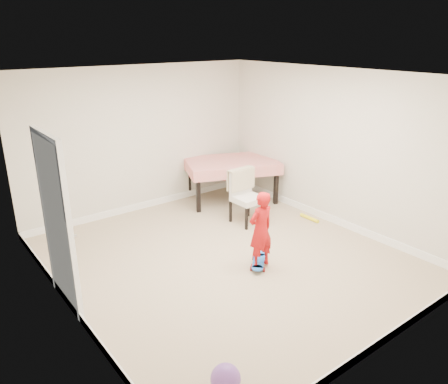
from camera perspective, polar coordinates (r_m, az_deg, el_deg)
ground at (r=6.45m, az=0.38°, el=-8.64°), size 5.00×5.00×0.00m
ceiling at (r=5.68m, az=0.44°, el=14.86°), size 4.50×5.00×0.04m
wall_back at (r=7.97m, az=-10.68°, el=6.68°), size 4.50×0.04×2.60m
wall_front at (r=4.38m, az=20.82°, el=-5.48°), size 4.50×0.04×2.60m
wall_left at (r=4.97m, az=-20.37°, el=-2.42°), size 0.04×5.00×2.60m
wall_right at (r=7.46m, az=14.12°, el=5.52°), size 0.04×5.00×2.60m
door at (r=5.34m, az=-20.95°, el=-4.14°), size 0.11×0.94×2.11m
baseboard_back at (r=8.34m, az=-10.17°, el=-1.62°), size 4.50×0.02×0.12m
baseboard_front at (r=5.01m, az=19.11°, el=-18.45°), size 4.50×0.02×0.12m
baseboard_left at (r=5.53m, az=-18.89°, el=-14.41°), size 0.02×5.00×0.12m
baseboard_right at (r=7.86m, az=13.41°, el=-3.25°), size 0.02×5.00×0.12m
dining_table at (r=8.49m, az=0.97°, el=1.54°), size 1.98×1.63×0.80m
dining_chair at (r=7.43m, az=3.12°, el=-0.67°), size 0.53×0.61×0.94m
skateboard at (r=6.25m, az=4.55°, el=-9.21°), size 0.56×0.54×0.09m
child at (r=5.97m, az=4.80°, el=-5.25°), size 0.40×0.27×1.09m
balloon at (r=4.31m, az=0.22°, el=-23.22°), size 0.28×0.28×0.28m
foam_toy at (r=7.84m, az=11.10°, el=-3.36°), size 0.06×0.40×0.06m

